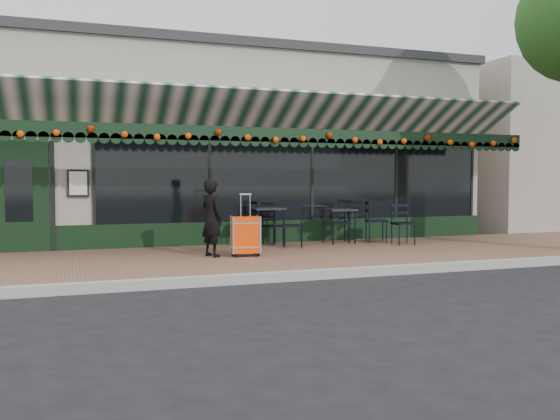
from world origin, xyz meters
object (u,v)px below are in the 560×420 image
object	(u,v)px
chair_a_front	(403,224)
chair_b_front	(293,226)
chair_a_right	(376,221)
cafe_table_a	(339,212)
woman	(212,218)
chair_b_left	(245,223)
chair_b_right	(274,226)
suitcase	(246,236)
chair_a_left	(341,223)
cafe_table_b	(267,211)

from	to	relation	value
chair_a_front	chair_b_front	xyz separation A→B (m)	(-2.47, 0.28, -0.00)
chair_a_right	chair_b_front	xyz separation A→B (m)	(-2.16, -0.36, -0.03)
cafe_table_a	chair_b_front	distance (m)	1.33
woman	chair_a_front	world-z (taller)	woman
chair_b_left	chair_b_right	distance (m)	0.65
chair_b_front	suitcase	bearing A→B (deg)	-122.08
woman	chair_a_left	size ratio (longest dim) A/B	1.63
cafe_table_b	chair_b_front	size ratio (longest dim) A/B	0.92
cafe_table_a	chair_a_left	size ratio (longest dim) A/B	0.89
suitcase	chair_a_left	xyz separation A→B (m)	(2.66, 1.52, 0.05)
chair_a_right	cafe_table_b	bearing A→B (deg)	103.14
chair_a_front	chair_a_right	bearing A→B (deg)	121.41
chair_a_left	chair_a_front	world-z (taller)	chair_a_front
cafe_table_a	cafe_table_b	bearing A→B (deg)	175.25
woman	suitcase	bearing A→B (deg)	-132.01
chair_a_front	chair_b_left	bearing A→B (deg)	168.81
woman	chair_a_right	xyz separation A→B (m)	(4.09, 1.22, -0.24)
woman	chair_a_front	distance (m)	4.45
suitcase	chair_a_left	distance (m)	3.07
chair_a_left	chair_b_left	world-z (taller)	chair_b_left
chair_b_front	chair_a_front	bearing A→B (deg)	13.28
chair_b_left	chair_a_right	bearing A→B (deg)	76.32
cafe_table_a	chair_b_left	xyz separation A→B (m)	(-2.10, 0.29, -0.21)
suitcase	chair_a_front	distance (m)	3.89
suitcase	chair_a_front	world-z (taller)	suitcase
suitcase	cafe_table_a	xyz separation A→B (m)	(2.58, 1.44, 0.31)
chair_a_front	chair_b_front	distance (m)	2.49
chair_b_left	cafe_table_a	bearing A→B (deg)	74.53
chair_a_right	chair_b_right	world-z (taller)	chair_a_right
cafe_table_b	chair_b_right	world-z (taller)	cafe_table_b
woman	suitcase	size ratio (longest dim) A/B	1.24
cafe_table_a	chair_a_right	world-z (taller)	chair_a_right
chair_a_front	cafe_table_a	bearing A→B (deg)	156.33
woman	chair_a_right	distance (m)	4.27
woman	chair_b_front	distance (m)	2.13
chair_a_front	chair_b_left	size ratio (longest dim) A/B	0.92
woman	chair_b_right	bearing A→B (deg)	-74.03
chair_a_right	chair_a_front	xyz separation A→B (m)	(0.32, -0.64, -0.02)
chair_a_left	chair_b_right	bearing A→B (deg)	-72.03
cafe_table_b	chair_a_left	world-z (taller)	chair_a_left
cafe_table_b	chair_b_left	world-z (taller)	chair_b_left
suitcase	chair_b_front	xyz separation A→B (m)	(1.34, 1.05, 0.06)
chair_b_front	chair_b_left	bearing A→B (deg)	161.28
chair_b_right	chair_b_left	bearing A→B (deg)	60.29
chair_b_left	cafe_table_b	bearing A→B (deg)	63.69
cafe_table_b	chair_b_right	size ratio (longest dim) A/B	1.01
cafe_table_b	chair_a_front	xyz separation A→B (m)	(2.88, -0.81, -0.29)
chair_a_right	chair_b_right	size ratio (longest dim) A/B	1.16
chair_b_right	cafe_table_b	bearing A→B (deg)	88.76
chair_b_right	chair_b_front	world-z (taller)	chair_b_front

